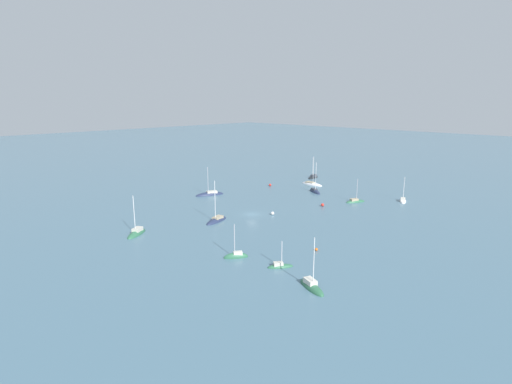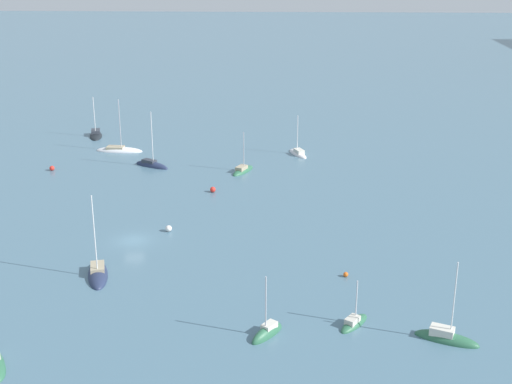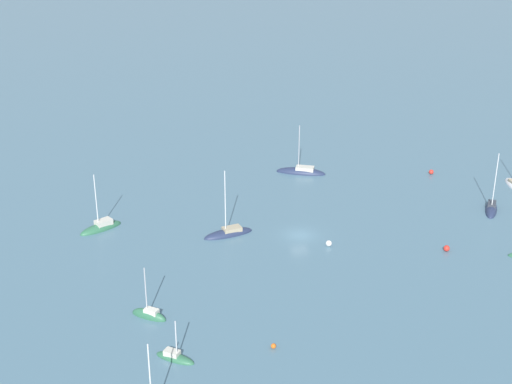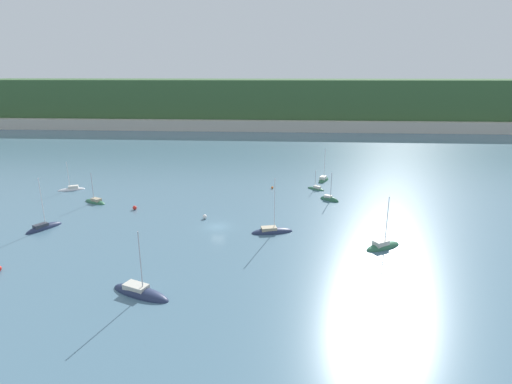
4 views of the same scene
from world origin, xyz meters
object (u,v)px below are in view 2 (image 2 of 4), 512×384
object	(u,v)px
sailboat_2	(152,166)
sailboat_5	(119,151)
mooring_buoy_2	(213,190)
mooring_buoy_3	(346,274)
sailboat_10	(298,154)
mooring_buoy_0	(169,228)
sailboat_8	(96,136)
mooring_buoy_1	(52,168)
sailboat_3	(243,171)
sailboat_7	(98,275)
sailboat_0	(267,334)
sailboat_6	(446,339)
sailboat_4	(354,324)

from	to	relation	value
sailboat_2	sailboat_5	xyz separation A→B (m)	(-8.80, -7.57, -0.03)
mooring_buoy_2	mooring_buoy_3	world-z (taller)	mooring_buoy_2
sailboat_10	mooring_buoy_0	distance (m)	40.46
sailboat_2	sailboat_10	size ratio (longest dim) A/B	1.36
sailboat_10	mooring_buoy_0	bearing A→B (deg)	129.78
sailboat_5	mooring_buoy_0	xyz separation A→B (m)	(37.14, 14.90, 0.36)
sailboat_10	mooring_buoy_3	distance (m)	49.11
sailboat_8	mooring_buoy_2	bearing A→B (deg)	26.10
sailboat_5	mooring_buoy_1	size ratio (longest dim) A/B	12.52
sailboat_5	sailboat_3	bearing A→B (deg)	-21.84
sailboat_3	sailboat_7	distance (m)	41.97
sailboat_10	mooring_buoy_1	bearing A→B (deg)	80.80
sailboat_0	mooring_buoy_3	bearing A→B (deg)	-178.43
sailboat_0	mooring_buoy_1	world-z (taller)	sailboat_0
sailboat_5	sailboat_6	xyz separation A→B (m)	(62.99, 45.94, 0.07)
sailboat_4	mooring_buoy_2	size ratio (longest dim) A/B	6.21
sailboat_3	sailboat_6	world-z (taller)	sailboat_6
sailboat_0	sailboat_2	bearing A→B (deg)	-123.44
sailboat_5	sailboat_6	world-z (taller)	sailboat_5
sailboat_4	sailboat_2	bearing A→B (deg)	65.11
sailboat_7	mooring_buoy_1	xyz separation A→B (m)	(-38.61, -17.41, 0.32)
mooring_buoy_0	mooring_buoy_2	size ratio (longest dim) A/B	1.00
sailboat_0	sailboat_8	distance (m)	81.03
sailboat_7	sailboat_8	bearing A→B (deg)	-179.68
mooring_buoy_2	sailboat_0	bearing A→B (deg)	12.75
sailboat_5	mooring_buoy_2	xyz separation A→B (m)	(21.49, 19.26, 0.36)
mooring_buoy_2	sailboat_2	bearing A→B (deg)	-137.35
sailboat_2	sailboat_10	bearing A→B (deg)	47.13
sailboat_5	mooring_buoy_1	world-z (taller)	sailboat_5
sailboat_0	sailboat_7	size ratio (longest dim) A/B	0.69
sailboat_6	mooring_buoy_2	distance (m)	49.33
sailboat_0	mooring_buoy_2	world-z (taller)	sailboat_0
sailboat_4	sailboat_5	distance (m)	70.96
sailboat_5	mooring_buoy_2	distance (m)	28.86
sailboat_5	sailboat_6	distance (m)	77.96
sailboat_6	mooring_buoy_0	xyz separation A→B (m)	(-25.86, -31.04, 0.29)
mooring_buoy_1	sailboat_0	bearing A→B (deg)	36.21
sailboat_6	mooring_buoy_1	xyz separation A→B (m)	(-51.13, -54.59, 0.28)
sailboat_0	sailboat_8	size ratio (longest dim) A/B	0.86
sailboat_10	mooring_buoy_3	bearing A→B (deg)	161.23
sailboat_5	sailboat_2	bearing A→B (deg)	-45.66
sailboat_10	mooring_buoy_2	distance (m)	24.66
sailboat_7	sailboat_8	size ratio (longest dim) A/B	1.26
mooring_buoy_1	mooring_buoy_2	xyz separation A→B (m)	(9.63, 27.91, 0.01)
sailboat_7	sailboat_8	distance (m)	62.59
sailboat_8	sailboat_7	bearing A→B (deg)	1.01
sailboat_8	mooring_buoy_3	world-z (taller)	sailboat_8
sailboat_10	sailboat_0	bearing A→B (deg)	152.04
mooring_buoy_2	mooring_buoy_3	bearing A→B (deg)	32.65
sailboat_0	sailboat_7	xyz separation A→B (m)	(-12.25, -19.84, 0.01)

